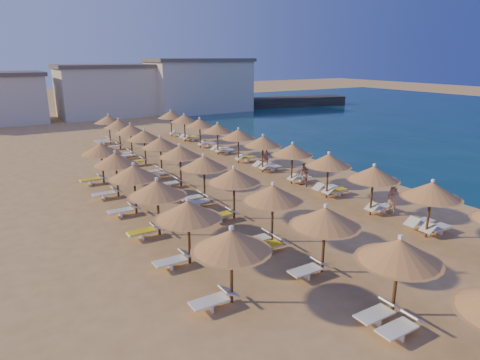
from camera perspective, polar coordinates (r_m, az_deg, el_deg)
ground at (r=23.47m, az=7.14°, el=-5.04°), size 220.00×220.00×0.00m
jetty at (r=74.70m, az=3.01°, el=10.28°), size 30.12×10.79×1.50m
hotel_blocks at (r=65.00m, az=-16.62°, el=11.37°), size 45.21×11.02×8.10m
parasol_row_east at (r=30.37m, az=4.95°, el=4.56°), size 2.85×41.49×2.93m
parasol_row_west at (r=27.05m, az=-6.52°, el=3.06°), size 2.85×41.49×2.93m
parasol_row_inland at (r=22.36m, az=-12.60°, el=-0.04°), size 2.85×20.41×2.93m
loungers at (r=27.89m, az=-1.88°, el=-0.70°), size 14.08×39.28×0.66m
beachgoer_c at (r=33.53m, az=3.48°, el=2.92°), size 0.96×0.59×1.52m
beachgoer_a at (r=25.12m, az=19.70°, el=-2.19°), size 0.52×0.73×1.87m
beachgoer_b at (r=28.97m, az=8.59°, el=0.67°), size 0.64×0.80×1.57m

